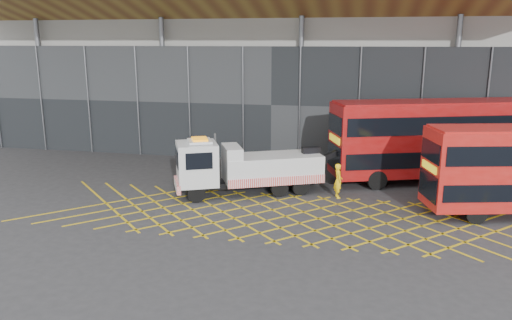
# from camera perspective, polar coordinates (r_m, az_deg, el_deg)

# --- Properties ---
(ground_plane) EXTENTS (120.00, 120.00, 0.00)m
(ground_plane) POSITION_cam_1_polar(r_m,az_deg,el_deg) (25.74, -7.28, -5.64)
(ground_plane) COLOR #29292C
(road_markings) EXTENTS (26.36, 7.16, 0.01)m
(road_markings) POSITION_cam_1_polar(r_m,az_deg,el_deg) (24.63, 3.39, -6.43)
(road_markings) COLOR gold
(road_markings) RESTS_ON ground_plane
(construction_building) EXTENTS (55.00, 23.97, 18.00)m
(construction_building) POSITION_cam_1_polar(r_m,az_deg,el_deg) (41.78, 3.48, 14.29)
(construction_building) COLOR gray
(construction_building) RESTS_ON ground_plane
(recovery_truck) EXTENTS (9.23, 5.45, 3.34)m
(recovery_truck) POSITION_cam_1_polar(r_m,az_deg,el_deg) (27.70, -1.35, -0.82)
(recovery_truck) COLOR black
(recovery_truck) RESTS_ON ground_plane
(bus_towed) EXTENTS (12.31, 6.73, 4.93)m
(bus_towed) POSITION_cam_1_polar(r_m,az_deg,el_deg) (31.73, 19.51, 2.46)
(bus_towed) COLOR maroon
(bus_towed) RESTS_ON ground_plane
(worker) EXTENTS (0.64, 0.80, 1.91)m
(worker) POSITION_cam_1_polar(r_m,az_deg,el_deg) (27.55, 9.38, -2.35)
(worker) COLOR yellow
(worker) RESTS_ON ground_plane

